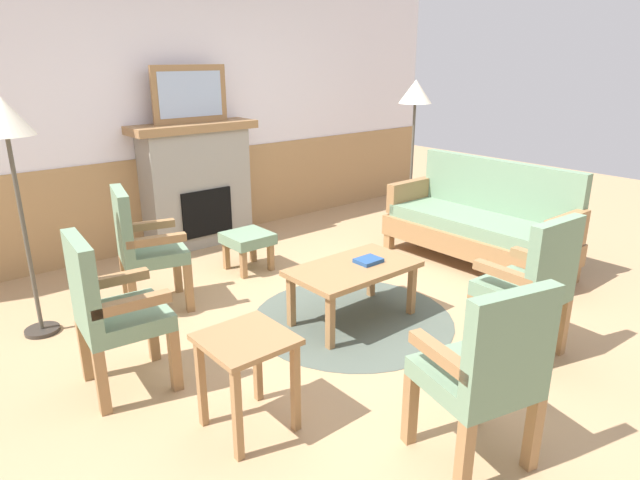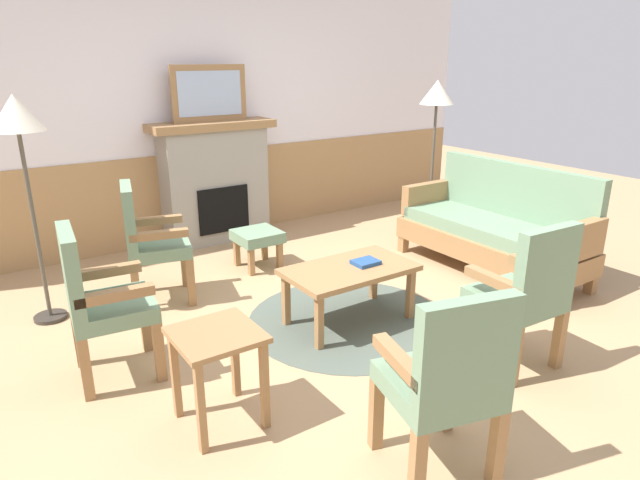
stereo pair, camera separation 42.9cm
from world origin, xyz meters
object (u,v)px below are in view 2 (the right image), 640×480
side_table (217,352)px  armchair_by_window_left (99,297)px  armchair_front_center (447,377)px  book_on_table (366,262)px  couch (495,229)px  footstool (258,239)px  floor_lamp_by_chairs (18,128)px  fireplace (215,181)px  armchair_near_fireplace (148,238)px  coffee_table (349,274)px  floor_lamp_by_couch (437,102)px  armchair_front_left (525,290)px  framed_picture (209,93)px

side_table → armchair_by_window_left: bearing=115.8°
armchair_by_window_left → armchair_front_center: (1.10, -1.79, 0.00)m
book_on_table → armchair_front_center: bearing=-116.0°
couch → side_table: (-3.07, -0.67, 0.04)m
footstool → floor_lamp_by_chairs: size_ratio=0.24×
fireplace → armchair_front_center: size_ratio=1.33×
book_on_table → side_table: bearing=-159.1°
couch → side_table: bearing=-167.7°
armchair_front_center → floor_lamp_by_chairs: floor_lamp_by_chairs is taller
armchair_near_fireplace → floor_lamp_by_chairs: bearing=172.1°
armchair_front_center → armchair_near_fireplace: bearing=100.3°
fireplace → coffee_table: bearing=-89.7°
armchair_by_window_left → floor_lamp_by_couch: size_ratio=0.58×
armchair_by_window_left → couch: bearing=-2.5°
floor_lamp_by_chairs → book_on_table: bearing=-33.5°
couch → armchair_near_fireplace: bearing=158.8°
footstool → coffee_table: bearing=-88.4°
armchair_front_left → floor_lamp_by_chairs: bearing=134.5°
couch → armchair_front_center: size_ratio=1.84×
book_on_table → armchair_front_left: bearing=-70.8°
framed_picture → side_table: bearing=-113.8°
framed_picture → armchair_front_left: (0.53, -3.49, -1.02)m
armchair_by_window_left → floor_lamp_by_couch: (3.80, 1.01, 0.91)m
fireplace → footstool: bearing=-91.5°
framed_picture → armchair_near_fireplace: bearing=-133.2°
side_table → footstool: bearing=57.0°
fireplace → book_on_table: size_ratio=6.88×
footstool → armchair_front_center: size_ratio=0.41×
fireplace → armchair_front_center: 3.95m
fireplace → armchair_by_window_left: 2.72m
armchair_by_window_left → armchair_front_left: (2.23, -1.38, 0.00)m
armchair_front_center → couch: bearing=34.6°
framed_picture → book_on_table: bearing=-86.4°
fireplace → armchair_front_left: size_ratio=1.33×
armchair_front_left → armchair_near_fireplace: bearing=124.9°
fireplace → book_on_table: (0.15, -2.39, -0.20)m
framed_picture → armchair_by_window_left: bearing=-128.7°
armchair_near_fireplace → floor_lamp_by_chairs: floor_lamp_by_chairs is taller
book_on_table → framed_picture: bearing=93.6°
framed_picture → footstool: bearing=-91.5°
book_on_table → armchair_by_window_left: armchair_by_window_left is taller
framed_picture → coffee_table: (0.01, -2.37, -1.17)m
armchair_front_left → side_table: armchair_front_left is taller
footstool → floor_lamp_by_chairs: (-1.84, -0.07, 1.17)m
footstool → couch: bearing=-35.6°
book_on_table → side_table: 1.55m
book_on_table → armchair_by_window_left: size_ratio=0.19×
fireplace → side_table: (-1.30, -2.94, -0.22)m
framed_picture → armchair_by_window_left: framed_picture is taller
footstool → armchair_front_left: (0.56, -2.51, 0.25)m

